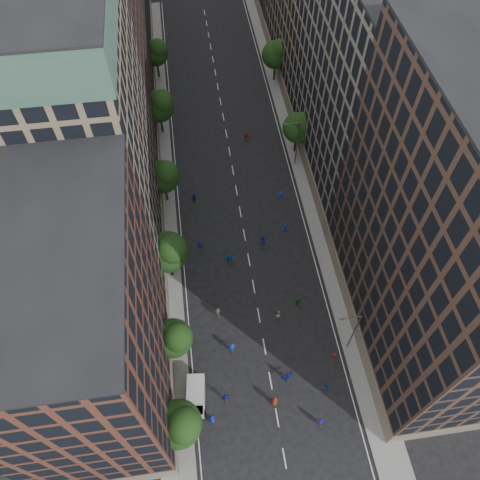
{
  "coord_description": "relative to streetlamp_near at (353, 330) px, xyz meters",
  "views": [
    {
      "loc": [
        -6.39,
        -9.16,
        57.71
      ],
      "look_at": [
        -0.99,
        29.27,
        2.0
      ],
      "focal_mm": 35.0,
      "sensor_mm": 36.0,
      "label": 1
    }
  ],
  "objects": [
    {
      "name": "ground",
      "position": [
        -10.37,
        28.0,
        -5.17
      ],
      "size": [
        240.0,
        240.0,
        0.0
      ],
      "primitive_type": "plane",
      "color": "black",
      "rests_on": "ground"
    },
    {
      "name": "sidewalk_right",
      "position": [
        1.63,
        35.5,
        -5.09
      ],
      "size": [
        4.0,
        105.0,
        0.15
      ],
      "primitive_type": "cube",
      "color": "slate",
      "rests_on": "ground"
    },
    {
      "name": "sidewalk_left",
      "position": [
        -22.37,
        35.5,
        -5.09
      ],
      "size": [
        4.0,
        105.0,
        0.15
      ],
      "primitive_type": "cube",
      "color": "slate",
      "rests_on": "ground"
    },
    {
      "name": "skater_9",
      "position": [
        -15.88,
        6.75,
        -4.3
      ],
      "size": [
        1.24,
        0.9,
        1.73
      ],
      "primitive_type": "imported",
      "rotation": [
        0.0,
        0.0,
        3.39
      ],
      "color": "#36373B",
      "rests_on": "ground"
    },
    {
      "name": "skater_10",
      "position": [
        -4.89,
        6.71,
        -4.26
      ],
      "size": [
        1.14,
        0.67,
        1.82
      ],
      "primitive_type": "imported",
      "rotation": [
        0.0,
        0.0,
        2.91
      ],
      "color": "#1D631F",
      "rests_on": "ground"
    },
    {
      "name": "skater_14",
      "position": [
        -8.0,
        17.5,
        -4.25
      ],
      "size": [
        0.93,
        0.75,
        1.83
      ],
      "primitive_type": "imported",
      "rotation": [
        0.0,
        0.0,
        3.21
      ],
      "color": "#1721BB",
      "rests_on": "ground"
    },
    {
      "name": "skater_2",
      "position": [
        -4.03,
        -4.94,
        -4.35
      ],
      "size": [
        0.89,
        0.74,
        1.63
      ],
      "primitive_type": "imported",
      "rotation": [
        0.0,
        0.0,
        3.31
      ],
      "color": "#1433A3",
      "rests_on": "ground"
    },
    {
      "name": "tree_right_a",
      "position": [
        1.02,
        35.85,
        0.46
      ],
      "size": [
        5.0,
        5.0,
        8.39
      ],
      "color": "black",
      "rests_on": "ground"
    },
    {
      "name": "bldg_right_a",
      "position": [
        8.63,
        3.0,
        12.83
      ],
      "size": [
        14.0,
        30.0,
        36.0
      ],
      "primitive_type": "cube",
      "color": "#463025",
      "rests_on": "ground"
    },
    {
      "name": "skater_12",
      "position": [
        -4.23,
        19.46,
        -4.37
      ],
      "size": [
        0.8,
        0.54,
        1.59
      ],
      "primitive_type": "imported",
      "rotation": [
        0.0,
        0.0,
        3.19
      ],
      "color": "#152CAC",
      "rests_on": "ground"
    },
    {
      "name": "skater_1",
      "position": [
        -5.55,
        -8.91,
        -4.22
      ],
      "size": [
        0.81,
        0.68,
        1.89
      ],
      "primitive_type": "imported",
      "rotation": [
        0.0,
        0.0,
        3.52
      ],
      "color": "#1515B1",
      "rests_on": "ground"
    },
    {
      "name": "skater_15",
      "position": [
        -3.67,
        25.55,
        -4.3
      ],
      "size": [
        1.15,
        0.68,
        1.74
      ],
      "primitive_type": "imported",
      "rotation": [
        0.0,
        0.0,
        3.11
      ],
      "color": "#1535B0",
      "rests_on": "ground"
    },
    {
      "name": "tree_left_5",
      "position": [
        -21.39,
        59.86,
        0.51
      ],
      "size": [
        4.8,
        4.8,
        8.33
      ],
      "color": "black",
      "rests_on": "ground"
    },
    {
      "name": "cargo_van",
      "position": [
        -19.66,
        -3.97,
        -3.84
      ],
      "size": [
        2.7,
        4.93,
        2.52
      ],
      "rotation": [
        0.0,
        0.0,
        -0.11
      ],
      "color": "silver",
      "rests_on": "ground"
    },
    {
      "name": "tree_left_0",
      "position": [
        -21.38,
        -8.15,
        0.79
      ],
      "size": [
        5.2,
        5.2,
        8.83
      ],
      "color": "black",
      "rests_on": "ground"
    },
    {
      "name": "bldg_left_a",
      "position": [
        -29.37,
        -1.0,
        9.83
      ],
      "size": [
        14.0,
        22.0,
        30.0
      ],
      "primitive_type": "cube",
      "color": "#552D20",
      "rests_on": "ground"
    },
    {
      "name": "tree_left_2",
      "position": [
        -21.36,
        13.83,
        1.19
      ],
      "size": [
        5.6,
        5.6,
        9.45
      ],
      "color": "black",
      "rests_on": "ground"
    },
    {
      "name": "streetlamp_near",
      "position": [
        0.0,
        0.0,
        0.0
      ],
      "size": [
        2.64,
        0.22,
        9.06
      ],
      "color": "#595B60",
      "rests_on": "ground"
    },
    {
      "name": "skater_3",
      "position": [
        -14.61,
        1.55,
        -4.21
      ],
      "size": [
        1.42,
        1.16,
        1.91
      ],
      "primitive_type": "imported",
      "rotation": [
        0.0,
        0.0,
        3.58
      ],
      "color": "#13309A",
      "rests_on": "ground"
    },
    {
      "name": "skater_7",
      "position": [
        -1.87,
        -1.22,
        -4.4
      ],
      "size": [
        0.64,
        0.51,
        1.53
      ],
      "primitive_type": "imported",
      "rotation": [
        0.0,
        0.0,
        2.86
      ],
      "color": "maroon",
      "rests_on": "ground"
    },
    {
      "name": "tree_left_1",
      "position": [
        -21.39,
        1.86,
        0.38
      ],
      "size": [
        4.8,
        4.8,
        8.21
      ],
      "color": "black",
      "rests_on": "ground"
    },
    {
      "name": "tree_left_3",
      "position": [
        -21.38,
        27.85,
        0.65
      ],
      "size": [
        5.0,
        5.0,
        8.58
      ],
      "color": "black",
      "rests_on": "ground"
    },
    {
      "name": "skater_4",
      "position": [
        -16.2,
        -4.55,
        -4.3
      ],
      "size": [
        1.11,
        0.76,
        1.75
      ],
      "primitive_type": "imported",
      "rotation": [
        0.0,
        0.0,
        3.51
      ],
      "color": "#15139E",
      "rests_on": "ground"
    },
    {
      "name": "skater_11",
      "position": [
        -13.23,
        15.06,
        -4.27
      ],
      "size": [
        1.71,
        0.69,
        1.8
      ],
      "primitive_type": "imported",
      "rotation": [
        0.0,
        0.0,
        3.04
      ],
      "color": "blue",
      "rests_on": "ground"
    },
    {
      "name": "bldg_left_b",
      "position": [
        -29.37,
        23.0,
        11.83
      ],
      "size": [
        14.0,
        26.0,
        34.0
      ],
      "primitive_type": "cube",
      "color": "#7F6B53",
      "rests_on": "ground"
    },
    {
      "name": "tree_left_4",
      "position": [
        -21.37,
        43.84,
        0.93
      ],
      "size": [
        5.4,
        5.4,
        9.08
      ],
      "color": "black",
      "rests_on": "ground"
    },
    {
      "name": "skater_5",
      "position": [
        -8.31,
        -3.1,
        -4.28
      ],
      "size": [
        1.72,
        1.17,
        1.78
      ],
      "primitive_type": "imported",
      "rotation": [
        0.0,
        0.0,
        3.57
      ],
      "color": "#1421A6",
      "rests_on": "ground"
    },
    {
      "name": "skater_13",
      "position": [
        -17.17,
        17.9,
        -4.22
      ],
      "size": [
        0.79,
        0.64,
        1.89
      ],
      "primitive_type": "imported",
      "rotation": [
        0.0,
        0.0,
        2.84
      ],
      "color": "#122498",
      "rests_on": "ground"
    },
    {
      "name": "skater_17",
      "position": [
        -6.98,
        39.87,
        -4.36
      ],
      "size": [
        1.53,
        0.62,
        1.61
      ],
      "primitive_type": "imported",
      "rotation": [
        0.0,
        0.0,
        3.04
      ],
      "color": "#A6271B",
      "rests_on": "ground"
    },
    {
      "name": "skater_0",
      "position": [
        -18.02,
        -6.8,
        -4.27
      ],
      "size": [
        1.03,
        0.86,
        1.8
      ],
      "primitive_type": "imported",
      "rotation": [
        0.0,
        0.0,
        3.53
      ],
      "color": "#122496",
      "rests_on": "ground"
    },
    {
      "name": "skater_16",
      "position": [
        -17.3,
        26.98,
        -4.21
      ],
      "size": [
        1.21,
        0.8,
        1.91
      ],
      "primitive_type": "imported",
      "rotation": [
        0.0,
        0.0,
        3.47
      ],
      "color": "navy",
      "rests_on": "ground"
    },
    {
      "name": "skater_8",
      "position": [
        -7.92,
        5.35,
        -4.34
      ],
      "size": [
        0.97,
        0.87,
        1.65
      ],
      "primitive_type": "imported",
      "rotation": [
        0.0,
        0.0,
        3.5
      ],
      "color": "beige",
      "rests_on": "ground"
    },
    {
      "name": "streetlamp_far",
      "position": [
        0.0,
        33.0,
        0.0
      ],
      "size": [
        2.64,
        0.22,
        9.06
      ],
      "color": "#595B60",
      "rests_on": "ground"
    },
    {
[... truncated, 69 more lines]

